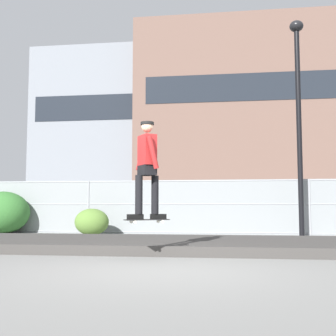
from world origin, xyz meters
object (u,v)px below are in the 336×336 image
(skateboard, at_px, (147,220))
(street_lamp, at_px, (298,101))
(skater, at_px, (147,163))
(shrub_center, at_px, (92,222))
(shrub_left, at_px, (3,212))
(parked_car_near, at_px, (137,209))

(skateboard, height_order, street_lamp, street_lamp)
(skater, xyz_separation_m, shrub_center, (-2.97, 6.23, -1.29))
(shrub_left, bearing_deg, shrub_center, -9.28)
(skater, relative_size, street_lamp, 0.25)
(shrub_center, bearing_deg, street_lamp, 1.71)
(skateboard, xyz_separation_m, skater, (-0.00, -0.00, 1.01))
(skater, distance_m, shrub_center, 7.02)
(shrub_left, height_order, shrub_center, shrub_left)
(skateboard, bearing_deg, parked_car_near, 102.71)
(skateboard, relative_size, skater, 0.44)
(skateboard, relative_size, shrub_center, 0.69)
(street_lamp, height_order, shrub_left, street_lamp)
(street_lamp, xyz_separation_m, shrub_center, (-6.69, -0.20, -3.87))
(skateboard, xyz_separation_m, shrub_center, (-2.97, 6.23, -0.28))
(parked_car_near, bearing_deg, street_lamp, -26.55)
(skater, relative_size, shrub_center, 1.55)
(shrub_left, bearing_deg, skater, -46.76)
(skateboard, distance_m, shrub_center, 6.91)
(skateboard, distance_m, skater, 1.01)
(shrub_left, bearing_deg, street_lamp, -2.03)
(skater, xyz_separation_m, shrub_left, (-6.38, 6.78, -0.99))
(skater, xyz_separation_m, street_lamp, (3.71, 6.43, 2.58))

